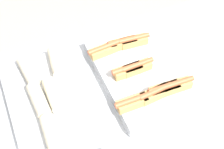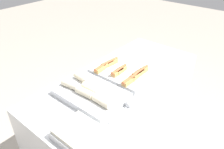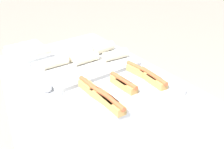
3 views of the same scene
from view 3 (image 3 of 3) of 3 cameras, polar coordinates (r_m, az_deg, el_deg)
The scene contains 4 objects.
tray_hotdogs at distance 1.51m, azimuth 2.53°, elevation -3.21°, with size 0.34×0.50×0.10m.
tray_wraps at distance 1.78m, azimuth -4.63°, elevation 1.86°, with size 0.36×0.51×0.10m.
tray_side_front at distance 1.97m, azimuth -15.12°, elevation 3.61°, with size 0.24×0.23×0.07m.
serving_spoon_near at distance 1.61m, azimuth -12.05°, elevation -2.28°, with size 0.25×0.05×0.05m.
Camera 3 is at (1.02, -0.82, 1.69)m, focal length 50.00 mm.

